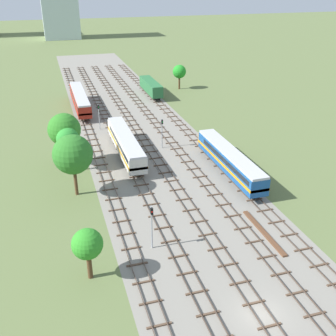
{
  "coord_description": "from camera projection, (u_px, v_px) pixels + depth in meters",
  "views": [
    {
      "loc": [
        -16.63,
        -24.45,
        28.88
      ],
      "look_at": [
        0.0,
        30.21,
        1.5
      ],
      "focal_mm": 43.11,
      "sensor_mm": 36.0,
      "label": 1
    }
  ],
  "objects": [
    {
      "name": "track_centre_right",
      "position": [
        174.0,
        118.0,
        89.57
      ],
      "size": [
        2.4,
        126.0,
        0.29
      ],
      "color": "#47382D",
      "rests_on": "ground"
    },
    {
      "name": "track_left",
      "position": [
        110.0,
        125.0,
        85.8
      ],
      "size": [
        2.4,
        126.0,
        0.29
      ],
      "color": "#47382D",
      "rests_on": "ground"
    },
    {
      "name": "signal_post_nearest",
      "position": [
        99.0,
        114.0,
        82.03
      ],
      "size": [
        0.28,
        0.47,
        5.38
      ],
      "color": "gray",
      "rests_on": "ground"
    },
    {
      "name": "track_centre",
      "position": [
        153.0,
        120.0,
        88.31
      ],
      "size": [
        2.4,
        126.0,
        0.29
      ],
      "color": "#47382D",
      "rests_on": "ground"
    },
    {
      "name": "track_far_left",
      "position": [
        87.0,
        127.0,
        84.55
      ],
      "size": [
        2.4,
        126.0,
        0.29
      ],
      "color": "#47382D",
      "rests_on": "ground"
    },
    {
      "name": "track_centre_left",
      "position": [
        132.0,
        122.0,
        87.06
      ],
      "size": [
        2.4,
        126.0,
        0.29
      ],
      "color": "#47382D",
      "rests_on": "ground"
    },
    {
      "name": "spare_rail_bundle",
      "position": [
        264.0,
        232.0,
        49.95
      ],
      "size": [
        0.6,
        10.0,
        0.24
      ],
      "primitive_type": "cube",
      "color": "brown",
      "rests_on": "ground"
    },
    {
      "name": "ground_plane",
      "position": [
        133.0,
        125.0,
        86.25
      ],
      "size": [
        480.0,
        480.0,
        0.0
      ],
      "primitive_type": "plane",
      "color": "#5B6B3D"
    },
    {
      "name": "lineside_tree_4",
      "position": [
        179.0,
        72.0,
        111.2
      ],
      "size": [
        3.67,
        3.67,
        6.7
      ],
      "color": "#4C331E",
      "rests_on": "ground"
    },
    {
      "name": "diesel_railcar_centre_right_nearest",
      "position": [
        230.0,
        159.0,
        63.67
      ],
      "size": [
        2.96,
        20.5,
        3.8
      ],
      "color": "#194C8C",
      "rests_on": "ground"
    },
    {
      "name": "lineside_tree_1",
      "position": [
        73.0,
        155.0,
        56.08
      ],
      "size": [
        5.63,
        5.63,
        9.17
      ],
      "color": "#4C331E",
      "rests_on": "ground"
    },
    {
      "name": "lineside_tree_3",
      "position": [
        64.0,
        130.0,
        65.18
      ],
      "size": [
        5.33,
        5.33,
        9.0
      ],
      "color": "#4C331E",
      "rests_on": "ground"
    },
    {
      "name": "lineside_tree_2",
      "position": [
        87.0,
        245.0,
        40.85
      ],
      "size": [
        3.26,
        3.26,
        5.92
      ],
      "color": "#4C331E",
      "rests_on": "ground"
    },
    {
      "name": "passenger_coach_far_left_mid",
      "position": [
        80.0,
        99.0,
        94.81
      ],
      "size": [
        2.96,
        22.0,
        3.8
      ],
      "color": "maroon",
      "rests_on": "ground"
    },
    {
      "name": "freight_boxcar_centre_right_midfar",
      "position": [
        151.0,
        86.0,
        105.96
      ],
      "size": [
        2.87,
        14.0,
        3.6
      ],
      "color": "#286638",
      "rests_on": "ground"
    },
    {
      "name": "signal_post_mid",
      "position": [
        162.0,
        130.0,
        73.09
      ],
      "size": [
        0.28,
        0.47,
        5.6
      ],
      "color": "gray",
      "rests_on": "ground"
    },
    {
      "name": "signal_post_near",
      "position": [
        152.0,
        223.0,
        45.7
      ],
      "size": [
        0.28,
        0.47,
        5.61
      ],
      "color": "gray",
      "rests_on": "ground"
    },
    {
      "name": "diesel_railcar_left_near",
      "position": [
        126.0,
        143.0,
        69.93
      ],
      "size": [
        2.96,
        20.5,
        3.8
      ],
      "color": "beige",
      "rests_on": "ground"
    },
    {
      "name": "lineside_tree_0",
      "position": [
        68.0,
        139.0,
        63.47
      ],
      "size": [
        3.59,
        3.59,
        7.4
      ],
      "color": "#4C331E",
      "rests_on": "ground"
    },
    {
      "name": "ballast_bed",
      "position": [
        133.0,
        125.0,
        86.25
      ],
      "size": [
        23.14,
        176.0,
        0.01
      ],
      "primitive_type": "cube",
      "color": "gray",
      "rests_on": "ground"
    }
  ]
}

